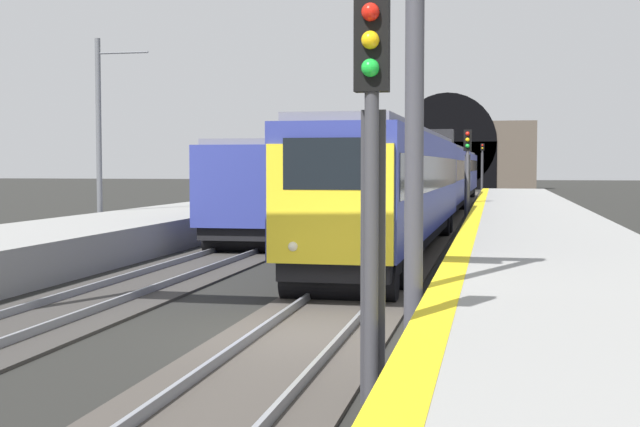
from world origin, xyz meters
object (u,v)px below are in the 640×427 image
Objects in this scene: railway_signal_near at (372,165)px; railway_signal_mid at (467,167)px; railway_signal_far at (482,164)px; catenary_mast_near at (100,136)px; train_main_approaching at (438,176)px; train_adjacent_platform at (337,179)px.

railway_signal_mid is (33.59, 0.00, -0.06)m from railway_signal_near.
railway_signal_far is 0.65× the size of catenary_mast_near.
railway_signal_far is at bearing 178.38° from train_main_approaching.
railway_signal_far is (44.23, -1.78, 0.75)m from train_main_approaching.
railway_signal_far is (47.55, -6.92, 0.90)m from train_adjacent_platform.
train_adjacent_platform is at bearing -28.91° from catenary_mast_near.
train_main_approaching reaches higher than railway_signal_near.
railway_signal_near is at bearing -148.04° from catenary_mast_near.
train_main_approaching is at bearing -177.41° from railway_signal_near.
train_main_approaching is 5.98m from railway_signal_mid.
catenary_mast_near is (-13.19, 7.28, 1.95)m from train_adjacent_platform.
catenary_mast_near is at bearing -148.04° from railway_signal_near.
railway_signal_near is at bearing 0.00° from railway_signal_far.
catenary_mast_near reaches higher than train_adjacent_platform.
train_main_approaching is at bearing -57.99° from train_adjacent_platform.
train_adjacent_platform is (-3.32, 5.14, -0.14)m from train_main_approaching.
catenary_mast_near is at bearing -52.68° from railway_signal_mid.
train_adjacent_platform is at bearing -108.82° from railway_signal_mid.
train_adjacent_platform is 8.37× the size of railway_signal_mid.
railway_signal_far is at bearing -180.00° from railway_signal_mid.
railway_signal_near is (-35.95, -6.92, 0.76)m from train_adjacent_platform.
railway_signal_mid is at bearing -109.66° from train_adjacent_platform.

